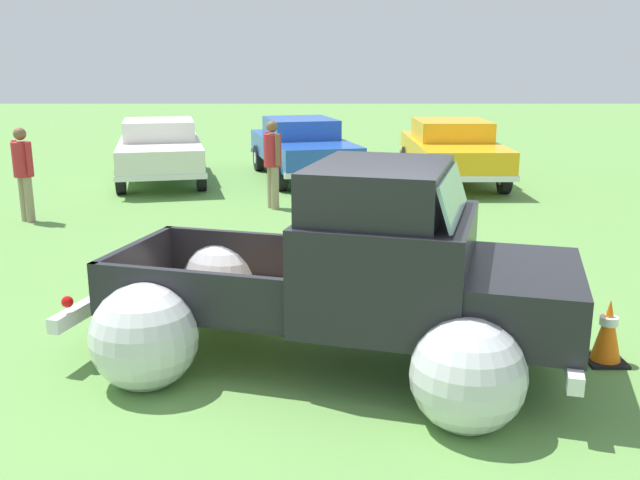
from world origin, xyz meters
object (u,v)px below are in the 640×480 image
object	(u,v)px
show_car_0	(160,148)
spectator_1	(272,159)
lane_cone_0	(608,332)
show_car_2	(452,148)
spectator_0	(23,169)
show_car_1	(302,146)
vintage_pickup_truck	(360,288)

from	to	relation	value
show_car_0	spectator_1	world-z (taller)	spectator_1
lane_cone_0	show_car_2	bearing A→B (deg)	88.01
show_car_2	spectator_0	world-z (taller)	spectator_0
show_car_1	spectator_0	bearing A→B (deg)	-59.74
show_car_0	spectator_0	distance (m)	4.51
show_car_0	show_car_1	size ratio (longest dim) A/B	0.98
show_car_2	lane_cone_0	world-z (taller)	show_car_2
show_car_1	lane_cone_0	world-z (taller)	show_car_1
vintage_pickup_truck	show_car_0	bearing A→B (deg)	127.45
spectator_0	spectator_1	bearing A→B (deg)	-37.54
vintage_pickup_truck	spectator_0	bearing A→B (deg)	148.30
spectator_1	lane_cone_0	bearing A→B (deg)	87.15
show_car_1	spectator_0	size ratio (longest dim) A/B	2.97
vintage_pickup_truck	spectator_0	world-z (taller)	vintage_pickup_truck
vintage_pickup_truck	show_car_2	bearing A→B (deg)	90.78
show_car_0	spectator_0	world-z (taller)	spectator_0
show_car_1	vintage_pickup_truck	bearing A→B (deg)	-10.03
show_car_2	spectator_0	bearing A→B (deg)	-63.62
vintage_pickup_truck	show_car_1	size ratio (longest dim) A/B	1.00
show_car_1	spectator_1	xyz separation A→B (m)	(-0.47, -3.58, 0.18)
show_car_2	lane_cone_0	size ratio (longest dim) A/B	7.27
spectator_0	lane_cone_0	size ratio (longest dim) A/B	2.64
vintage_pickup_truck	show_car_0	xyz separation A→B (m)	(-4.13, 10.31, 0.03)
vintage_pickup_truck	show_car_2	world-z (taller)	vintage_pickup_truck
show_car_1	show_car_2	distance (m)	3.56
spectator_0	vintage_pickup_truck	bearing A→B (deg)	-99.45
show_car_1	spectator_0	xyz separation A→B (m)	(-4.77, -4.70, 0.16)
vintage_pickup_truck	lane_cone_0	size ratio (longest dim) A/B	7.88
show_car_0	lane_cone_0	distance (m)	12.17
show_car_0	lane_cone_0	world-z (taller)	show_car_0
spectator_0	show_car_0	bearing A→B (deg)	19.13
spectator_1	lane_cone_0	distance (m)	8.04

